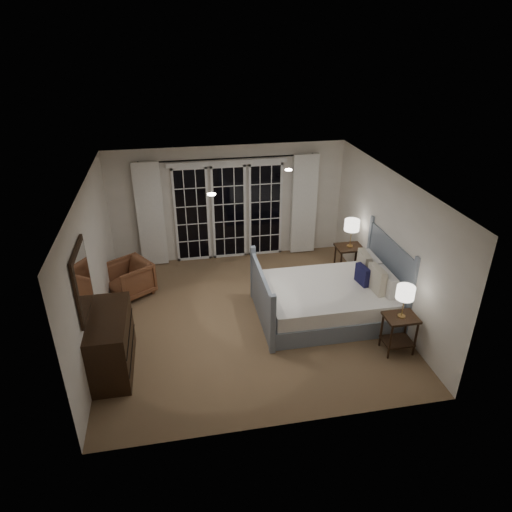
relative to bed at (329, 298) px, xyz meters
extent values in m
plane|color=brown|center=(-1.41, 0.16, -0.34)|extent=(5.00, 5.00, 0.00)
plane|color=white|center=(-1.41, 0.16, 2.16)|extent=(5.00, 5.00, 0.00)
cube|color=white|center=(-3.91, 0.16, 0.91)|extent=(0.02, 5.00, 2.50)
cube|color=white|center=(1.09, 0.16, 0.91)|extent=(0.02, 5.00, 2.50)
cube|color=white|center=(-1.41, 2.66, 0.91)|extent=(5.00, 0.02, 2.50)
cube|color=white|center=(-1.41, -2.34, 0.91)|extent=(5.00, 0.02, 2.50)
cube|color=black|center=(-2.21, 2.63, 0.71)|extent=(0.66, 0.02, 2.02)
cube|color=black|center=(-1.41, 2.63, 0.71)|extent=(0.66, 0.02, 2.02)
cube|color=black|center=(-0.61, 2.63, 0.71)|extent=(0.66, 0.02, 2.02)
cube|color=white|center=(-1.41, 2.62, 1.81)|extent=(2.50, 0.04, 0.10)
cylinder|color=black|center=(-1.41, 2.56, 1.91)|extent=(3.50, 0.03, 0.03)
cube|color=white|center=(-3.06, 2.54, 0.81)|extent=(0.55, 0.10, 2.25)
cube|color=white|center=(0.24, 2.54, 0.81)|extent=(0.55, 0.10, 2.25)
cylinder|color=white|center=(-0.61, 0.76, 2.15)|extent=(0.12, 0.12, 0.01)
cylinder|color=white|center=(-2.01, -0.24, 2.15)|extent=(0.12, 0.12, 0.01)
cube|color=gray|center=(-0.06, 0.00, -0.18)|extent=(2.18, 1.70, 0.32)
cube|color=white|center=(-0.06, 0.00, 0.11)|extent=(2.12, 1.64, 0.27)
cube|color=gray|center=(1.09, 0.00, 0.35)|extent=(0.06, 1.70, 1.38)
cube|color=gray|center=(-1.21, 0.00, 0.14)|extent=(0.06, 1.70, 0.96)
cube|color=white|center=(0.89, -0.32, 0.42)|extent=(0.14, 0.60, 0.36)
cube|color=white|center=(0.89, 0.32, 0.42)|extent=(0.14, 0.60, 0.36)
cube|color=beige|center=(0.73, -0.28, 0.47)|extent=(0.16, 0.46, 0.45)
cube|color=beige|center=(0.73, 0.28, 0.47)|extent=(0.16, 0.46, 0.45)
cube|color=#17163E|center=(0.59, 0.00, 0.41)|extent=(0.15, 0.35, 0.34)
cube|color=black|center=(0.75, -1.18, 0.29)|extent=(0.50, 0.40, 0.04)
cube|color=black|center=(0.75, -1.18, -0.16)|extent=(0.46, 0.36, 0.03)
cylinder|color=black|center=(0.54, -1.34, -0.03)|extent=(0.04, 0.04, 0.62)
cylinder|color=black|center=(0.96, -1.34, -0.03)|extent=(0.04, 0.04, 0.62)
cylinder|color=black|center=(0.54, -1.02, -0.03)|extent=(0.04, 0.04, 0.62)
cylinder|color=black|center=(0.96, -1.02, -0.03)|extent=(0.04, 0.04, 0.62)
cube|color=black|center=(0.84, 1.24, 0.34)|extent=(0.54, 0.43, 0.04)
cube|color=black|center=(0.84, 1.24, -0.15)|extent=(0.50, 0.39, 0.03)
cylinder|color=black|center=(0.61, 1.06, -0.01)|extent=(0.04, 0.04, 0.67)
cylinder|color=black|center=(1.06, 1.06, -0.01)|extent=(0.04, 0.04, 0.67)
cylinder|color=black|center=(0.61, 1.41, -0.01)|extent=(0.04, 0.04, 0.67)
cylinder|color=black|center=(1.06, 1.41, -0.01)|extent=(0.04, 0.04, 0.67)
cylinder|color=tan|center=(0.75, -1.18, 0.32)|extent=(0.12, 0.12, 0.02)
cylinder|color=tan|center=(0.75, -1.18, 0.48)|extent=(0.02, 0.02, 0.31)
cylinder|color=white|center=(0.75, -1.18, 0.74)|extent=(0.28, 0.28, 0.20)
cylinder|color=tan|center=(0.84, 1.24, 0.37)|extent=(0.12, 0.12, 0.02)
cylinder|color=tan|center=(0.84, 1.24, 0.55)|extent=(0.02, 0.02, 0.34)
cylinder|color=white|center=(0.84, 1.24, 0.82)|extent=(0.30, 0.30, 0.22)
imported|color=brown|center=(-3.51, 1.38, 0.00)|extent=(1.02, 1.01, 0.68)
cube|color=black|center=(-3.64, -0.77, 0.12)|extent=(0.55, 1.32, 0.93)
cube|color=black|center=(-3.36, -0.77, -0.03)|extent=(0.01, 1.30, 0.01)
cube|color=black|center=(-3.36, -0.77, 0.27)|extent=(0.01, 1.30, 0.01)
cube|color=black|center=(-3.88, -0.77, 1.21)|extent=(0.04, 0.85, 1.00)
cube|color=white|center=(-3.86, -0.77, 1.21)|extent=(0.01, 0.73, 0.88)
camera|label=1|loc=(-2.54, -6.51, 4.34)|focal=32.00mm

